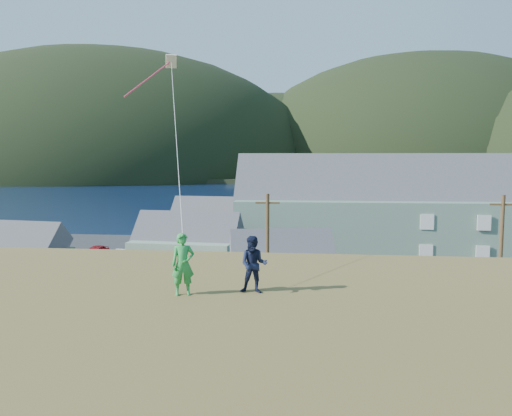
% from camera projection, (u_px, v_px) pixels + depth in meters
% --- Properties ---
extents(ground, '(900.00, 900.00, 0.00)m').
position_uv_depth(ground, '(254.00, 326.00, 32.08)').
color(ground, '#0A1638').
rests_on(ground, ground).
extents(grass_strip, '(110.00, 8.00, 0.10)m').
position_uv_depth(grass_strip, '(250.00, 336.00, 30.10)').
color(grass_strip, '#4C3D19').
rests_on(grass_strip, ground).
extents(waterfront_lot, '(72.00, 36.00, 0.12)m').
position_uv_depth(waterfront_lot, '(274.00, 267.00, 48.89)').
color(waterfront_lot, '#28282B').
rests_on(waterfront_lot, ground).
extents(wharf, '(26.00, 14.00, 0.90)m').
position_uv_depth(wharf, '(244.00, 229.00, 72.25)').
color(wharf, gray).
rests_on(wharf, ground).
extents(far_shore, '(900.00, 320.00, 2.00)m').
position_uv_depth(far_shore, '(306.00, 172.00, 358.38)').
color(far_shore, black).
rests_on(far_shore, ground).
extents(far_hills, '(760.00, 265.00, 143.00)m').
position_uv_depth(far_hills, '(363.00, 172.00, 304.36)').
color(far_hills, black).
rests_on(far_hills, ground).
extents(lodge, '(38.80, 11.84, 13.55)m').
position_uv_depth(lodge, '(425.00, 213.00, 50.87)').
color(lodge, gray).
rests_on(lodge, waterfront_lot).
extents(shed_teal, '(9.20, 7.02, 6.70)m').
position_uv_depth(shed_teal, '(11.00, 259.00, 41.04)').
color(shed_teal, '#2C685A').
rests_on(shed_teal, waterfront_lot).
extents(shed_palegreen_near, '(10.12, 6.84, 7.03)m').
position_uv_depth(shed_palegreen_near, '(187.00, 247.00, 45.64)').
color(shed_palegreen_near, gray).
rests_on(shed_palegreen_near, waterfront_lot).
extents(shed_white, '(8.83, 6.72, 6.34)m').
position_uv_depth(shed_white, '(282.00, 267.00, 38.26)').
color(shed_white, white).
rests_on(shed_white, waterfront_lot).
extents(shed_palegreen_far, '(12.12, 7.64, 7.79)m').
position_uv_depth(shed_palegreen_far, '(222.00, 228.00, 55.42)').
color(shed_palegreen_far, gray).
rests_on(shed_palegreen_far, waterfront_lot).
extents(utility_poles, '(35.58, 0.24, 8.65)m').
position_uv_depth(utility_poles, '(235.00, 254.00, 33.29)').
color(utility_poles, '#47331E').
rests_on(utility_poles, waterfront_lot).
extents(parked_cars, '(24.86, 11.07, 1.56)m').
position_uv_depth(parked_cars, '(209.00, 252.00, 52.96)').
color(parked_cars, black).
rests_on(parked_cars, waterfront_lot).
extents(kite_flyer_green, '(0.69, 0.56, 1.62)m').
position_uv_depth(kite_flyer_green, '(183.00, 264.00, 12.91)').
color(kite_flyer_green, green).
rests_on(kite_flyer_green, hillside).
extents(kite_flyer_navy, '(0.74, 0.58, 1.52)m').
position_uv_depth(kite_flyer_navy, '(254.00, 265.00, 13.12)').
color(kite_flyer_navy, '#121933').
rests_on(kite_flyer_navy, hillside).
extents(kite_rig, '(2.04, 4.88, 11.40)m').
position_uv_depth(kite_rig, '(168.00, 66.00, 21.29)').
color(kite_rig, beige).
rests_on(kite_rig, ground).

